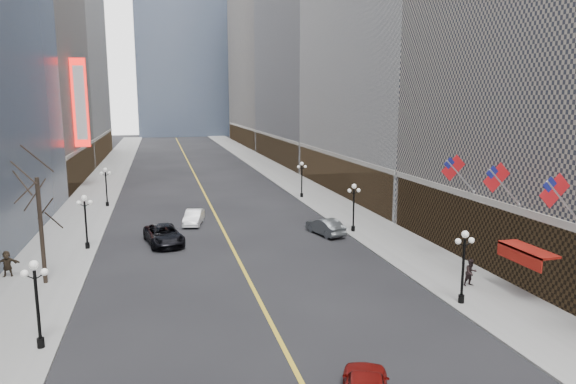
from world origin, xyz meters
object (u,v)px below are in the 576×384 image
streetlamp_west_3 (106,183)px  car_sb_far (325,227)px  streetlamp_west_1 (36,295)px  car_nb_far (164,235)px  streetlamp_west_2 (85,216)px  streetlamp_east_3 (302,176)px  streetlamp_east_2 (354,203)px  car_nb_mid (194,217)px  streetlamp_east_1 (464,259)px

streetlamp_west_3 → car_sb_far: bearing=-41.0°
streetlamp_west_1 → car_nb_far: size_ratio=0.76×
streetlamp_west_2 → car_nb_far: size_ratio=0.76×
streetlamp_east_3 → streetlamp_west_3: size_ratio=1.00×
streetlamp_east_3 → streetlamp_west_3: 23.60m
streetlamp_east_2 → car_nb_mid: 16.13m
streetlamp_east_3 → car_nb_mid: 18.25m
streetlamp_east_1 → streetlamp_west_3: bearing=123.2°
streetlamp_east_1 → streetlamp_west_2: bearing=142.7°
streetlamp_west_3 → car_nb_mid: (9.22, -11.03, -2.16)m
streetlamp_east_1 → car_nb_mid: (-14.38, 24.97, -2.16)m
streetlamp_east_2 → streetlamp_west_1: 29.68m
streetlamp_west_2 → streetlamp_east_3: bearing=37.3°
streetlamp_west_1 → streetlamp_west_3: 36.00m
streetlamp_east_1 → streetlamp_west_3: size_ratio=1.00×
streetlamp_east_3 → car_nb_mid: streetlamp_east_3 is taller
car_nb_mid → car_nb_far: (-2.99, -6.65, 0.09)m
streetlamp_east_1 → streetlamp_east_3: bearing=90.0°
car_nb_mid → car_sb_far: (11.58, -7.02, 0.03)m
streetlamp_east_2 → car_nb_far: bearing=179.0°
car_sb_far → streetlamp_east_3: bearing=-113.5°
streetlamp_west_1 → streetlamp_east_1: bearing=0.0°
streetlamp_west_1 → streetlamp_west_2: same height
streetlamp_west_3 → car_nb_far: (6.22, -17.69, -2.07)m
streetlamp_east_1 → streetlamp_east_2: same height
streetlamp_west_2 → car_sb_far: bearing=-0.1°
streetlamp_west_1 → car_nb_far: streetlamp_west_1 is taller
streetlamp_east_1 → car_nb_mid: bearing=119.9°
streetlamp_west_2 → car_nb_far: streetlamp_west_2 is taller
streetlamp_east_1 → streetlamp_west_3: (-23.60, 36.00, 0.00)m
streetlamp_west_3 → car_sb_far: streetlamp_west_3 is taller
streetlamp_west_2 → car_nb_mid: 11.76m
car_nb_far → car_sb_far: bearing=-12.0°
streetlamp_east_2 → car_nb_far: (-17.38, 0.31, -2.07)m
streetlamp_west_3 → streetlamp_west_2: bearing=-90.0°
streetlamp_west_3 → car_nb_mid: streetlamp_west_3 is taller
streetlamp_east_2 → car_sb_far: 3.52m
car_nb_far → car_sb_far: size_ratio=1.27×
streetlamp_west_3 → car_sb_far: size_ratio=0.96×
streetlamp_east_3 → car_sb_far: streetlamp_east_3 is taller
car_nb_mid → car_nb_far: bearing=-101.5°
streetlamp_west_2 → car_nb_mid: size_ratio=1.01×
car_nb_far → streetlamp_west_3: bearing=98.8°
streetlamp_east_2 → streetlamp_east_1: bearing=-90.0°
streetlamp_east_2 → car_sb_far: size_ratio=0.96×
car_nb_far → streetlamp_west_1: bearing=-119.4°
streetlamp_east_3 → car_nb_far: size_ratio=0.76×
streetlamp_east_2 → car_nb_far: streetlamp_east_2 is taller
streetlamp_west_3 → car_nb_far: bearing=-70.6°
streetlamp_east_3 → car_nb_far: bearing=-134.5°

